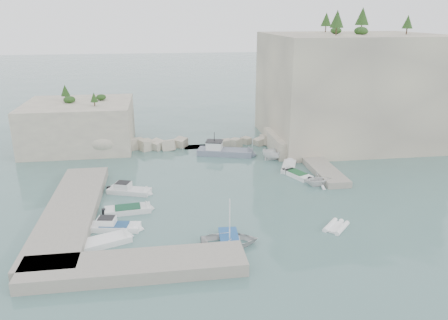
{
  "coord_description": "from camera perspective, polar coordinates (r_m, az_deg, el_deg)",
  "views": [
    {
      "loc": [
        -7.37,
        -43.9,
        19.87
      ],
      "look_at": [
        0.0,
        6.0,
        3.0
      ],
      "focal_mm": 35.0,
      "sensor_mm": 36.0,
      "label": 1
    }
  ],
  "objects": [
    {
      "name": "rowboat_mast",
      "position": [
        39.17,
        0.75,
        -7.6
      ],
      "size": [
        0.1,
        0.1,
        4.2
      ],
      "primitive_type": "cylinder",
      "color": "white",
      "rests_on": "rowboat"
    },
    {
      "name": "work_boat",
      "position": [
        64.98,
        0.15,
        0.69
      ],
      "size": [
        9.3,
        5.16,
        2.2
      ],
      "primitive_type": null,
      "rotation": [
        0.0,
        0.0,
        -0.3
      ],
      "color": "slate",
      "rests_on": "ground"
    },
    {
      "name": "vegetation",
      "position": [
        72.83,
        12.37,
        16.56
      ],
      "size": [
        53.48,
        13.88,
        13.4
      ],
      "color": "#1E4219",
      "rests_on": "ground"
    },
    {
      "name": "tender_east_a",
      "position": [
        54.63,
        12.12,
        -3.27
      ],
      "size": [
        3.72,
        3.27,
        1.85
      ],
      "primitive_type": "imported",
      "rotation": [
        0.0,
        0.0,
        1.64
      ],
      "color": "white",
      "rests_on": "ground"
    },
    {
      "name": "cliff_east",
      "position": [
        74.34,
        16.02,
        8.99
      ],
      "size": [
        26.0,
        22.0,
        17.0
      ],
      "primitive_type": "cube",
      "color": "beige",
      "rests_on": "ground"
    },
    {
      "name": "motorboat_e",
      "position": [
        41.94,
        -15.11,
        -10.49
      ],
      "size": [
        5.18,
        3.58,
        0.7
      ],
      "primitive_type": null,
      "rotation": [
        0.0,
        0.0,
        0.38
      ],
      "color": "white",
      "rests_on": "ground"
    },
    {
      "name": "motorboat_c",
      "position": [
        47.6,
        -12.43,
        -6.64
      ],
      "size": [
        5.4,
        2.45,
        0.7
      ],
      "primitive_type": null,
      "rotation": [
        0.0,
        0.0,
        0.11
      ],
      "color": "silver",
      "rests_on": "ground"
    },
    {
      "name": "cliff_terrace",
      "position": [
        67.77,
        9.44,
        2.29
      ],
      "size": [
        8.0,
        10.0,
        2.5
      ],
      "primitive_type": "cube",
      "color": "beige",
      "rests_on": "ground"
    },
    {
      "name": "ledge_east",
      "position": [
        60.99,
        12.09,
        -0.55
      ],
      "size": [
        3.0,
        16.0,
        0.8
      ],
      "primitive_type": "cube",
      "color": "#9E9689",
      "rests_on": "ground"
    },
    {
      "name": "outcrop_west",
      "position": [
        71.93,
        -18.34,
        4.39
      ],
      "size": [
        16.0,
        14.0,
        7.0
      ],
      "primitive_type": "cube",
      "color": "beige",
      "rests_on": "ground"
    },
    {
      "name": "breakwater",
      "position": [
        68.92,
        -2.77,
        2.32
      ],
      "size": [
        28.0,
        3.0,
        1.4
      ],
      "primitive_type": "cube",
      "color": "beige",
      "rests_on": "ground"
    },
    {
      "name": "inflatable_dinghy",
      "position": [
        44.53,
        14.42,
        -8.64
      ],
      "size": [
        3.27,
        3.37,
        0.44
      ],
      "primitive_type": null,
      "rotation": [
        0.0,
        0.0,
        0.83
      ],
      "color": "white",
      "rests_on": "ground"
    },
    {
      "name": "quay_south",
      "position": [
        36.96,
        -11.54,
        -13.44
      ],
      "size": [
        18.0,
        4.0,
        1.1
      ],
      "primitive_type": "cube",
      "color": "#9E9689",
      "rests_on": "ground"
    },
    {
      "name": "quay_west",
      "position": [
        48.02,
        -19.32,
        -6.35
      ],
      "size": [
        5.0,
        24.0,
        1.1
      ],
      "primitive_type": "cube",
      "color": "#9E9689",
      "rests_on": "ground"
    },
    {
      "name": "tender_east_b",
      "position": [
        57.09,
        9.5,
        -2.14
      ],
      "size": [
        3.55,
        5.14,
        0.7
      ],
      "primitive_type": null,
      "rotation": [
        0.0,
        0.0,
        2.0
      ],
      "color": "white",
      "rests_on": "ground"
    },
    {
      "name": "rowboat",
      "position": [
        40.4,
        0.74,
        -10.97
      ],
      "size": [
        5.45,
        4.05,
        1.08
      ],
      "primitive_type": "imported",
      "rotation": [
        0.0,
        0.0,
        1.51
      ],
      "color": "silver",
      "rests_on": "ground"
    },
    {
      "name": "tender_east_c",
      "position": [
        59.84,
        8.44,
        -1.11
      ],
      "size": [
        3.45,
        5.35,
        0.7
      ],
      "primitive_type": null,
      "rotation": [
        0.0,
        0.0,
        1.18
      ],
      "color": "silver",
      "rests_on": "ground"
    },
    {
      "name": "motorboat_b",
      "position": [
        52.39,
        -12.24,
        -4.24
      ],
      "size": [
        5.74,
        3.5,
        1.4
      ],
      "primitive_type": null,
      "rotation": [
        0.0,
        0.0,
        -0.34
      ],
      "color": "silver",
      "rests_on": "ground"
    },
    {
      "name": "tender_east_d",
      "position": [
        63.51,
        7.2,
        0.11
      ],
      "size": [
        5.38,
        2.56,
        2.0
      ],
      "primitive_type": "imported",
      "rotation": [
        0.0,
        0.0,
        1.69
      ],
      "color": "white",
      "rests_on": "ground"
    },
    {
      "name": "ground",
      "position": [
        48.75,
        1.04,
        -5.57
      ],
      "size": [
        400.0,
        400.0,
        0.0
      ],
      "primitive_type": "plane",
      "color": "slate",
      "rests_on": "ground"
    },
    {
      "name": "motorboat_d",
      "position": [
        44.21,
        -14.07,
        -8.82
      ],
      "size": [
        5.59,
        2.52,
        1.4
      ],
      "primitive_type": null,
      "rotation": [
        0.0,
        0.0,
        -0.17
      ],
      "color": "white",
      "rests_on": "ground"
    }
  ]
}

